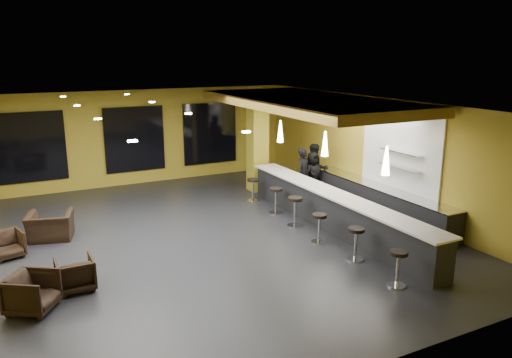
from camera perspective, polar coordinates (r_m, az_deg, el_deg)
name	(u,v)px	position (r m, az deg, el deg)	size (l,w,h in m)	color
floor	(198,241)	(13.48, -6.66, -7.00)	(12.00, 13.00, 0.10)	black
ceiling	(194,105)	(12.63, -7.13, 8.39)	(12.00, 13.00, 0.10)	black
wall_back	(134,137)	(19.10, -13.80, 4.63)	(12.00, 0.10, 3.50)	#A48C24
wall_front	(355,272)	(7.46, 11.29, -10.37)	(12.00, 0.10, 3.50)	#A48C24
wall_right	(379,154)	(16.00, 13.87, 2.81)	(0.10, 13.00, 3.50)	#A48C24
wood_soffit	(307,102)	(15.33, 5.88, 8.75)	(3.60, 8.00, 0.28)	olive
window_left	(32,147)	(18.53, -24.27, 3.32)	(2.20, 0.06, 2.40)	black
window_center	(135,139)	(19.01, -13.71, 4.44)	(2.20, 0.06, 2.40)	black
window_right	(210,133)	(19.90, -5.27, 5.21)	(2.20, 0.06, 2.40)	black
tile_backsplash	(400,152)	(15.17, 16.12, 3.00)	(0.06, 3.20, 2.40)	white
bar_counter	(333,212)	(14.10, 8.80, -3.74)	(0.60, 8.00, 1.00)	black
bar_top	(334,194)	(13.95, 8.88, -1.69)	(0.78, 8.10, 0.05)	silver
prep_counter	(377,200)	(15.70, 13.66, -2.38)	(0.70, 6.00, 0.86)	black
prep_top	(378,186)	(15.57, 13.76, -0.77)	(0.72, 6.00, 0.03)	silver
wall_shelf_lower	(400,167)	(15.02, 16.15, 1.33)	(0.30, 1.50, 0.03)	silver
wall_shelf_upper	(401,152)	(14.93, 16.27, 3.01)	(0.30, 1.50, 0.03)	silver
column	(258,142)	(17.61, 0.17, 4.25)	(0.60, 0.60, 3.50)	#9E8F23
pendant_0	(386,161)	(12.13, 14.65, 2.05)	(0.20, 0.20, 0.70)	white
pendant_1	(325,144)	(14.05, 7.89, 4.01)	(0.20, 0.20, 0.70)	white
pendant_2	(280,131)	(16.13, 2.80, 5.46)	(0.20, 0.20, 0.70)	white
staff_a	(304,174)	(16.77, 5.46, 0.60)	(0.63, 0.42, 1.74)	black
staff_b	(315,170)	(17.13, 6.78, 1.00)	(0.88, 0.69, 1.82)	black
staff_c	(313,174)	(17.09, 6.48, 0.52)	(0.76, 0.50, 1.56)	black
armchair_a	(32,293)	(10.64, -24.21, -11.76)	(0.81, 0.84, 0.76)	black
armchair_b	(75,274)	(11.21, -19.96, -10.15)	(0.75, 0.77, 0.70)	black
armchair_c	(7,245)	(13.51, -26.58, -6.75)	(0.70, 0.72, 0.65)	black
armchair_d	(50,226)	(14.31, -22.45, -4.99)	(1.12, 0.98, 0.73)	black
bar_stool_0	(398,264)	(11.04, 15.93, -9.31)	(0.40, 0.40, 0.79)	silver
bar_stool_1	(356,240)	(12.12, 11.34, -6.81)	(0.41, 0.41, 0.81)	silver
bar_stool_2	(319,225)	(13.05, 7.24, -5.18)	(0.39, 0.39, 0.78)	silver
bar_stool_3	(295,208)	(14.18, 4.48, -3.30)	(0.43, 0.43, 0.86)	silver
bar_stool_4	(276,197)	(15.27, 2.28, -2.10)	(0.41, 0.41, 0.81)	silver
bar_stool_5	(253,187)	(16.52, -0.36, -0.91)	(0.39, 0.39, 0.76)	silver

